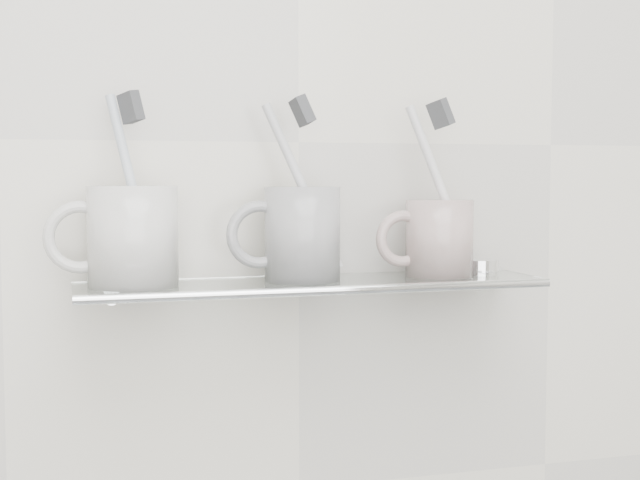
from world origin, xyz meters
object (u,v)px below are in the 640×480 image
object	(u,v)px
mug_center	(302,234)
mug_right	(439,238)
shelf_glass	(313,284)
mug_left	(133,236)

from	to	relation	value
mug_center	mug_right	distance (m)	0.16
mug_center	mug_right	size ratio (longest dim) A/B	1.18
shelf_glass	mug_right	size ratio (longest dim) A/B	5.86
shelf_glass	mug_center	distance (m)	0.06
mug_left	mug_right	size ratio (longest dim) A/B	1.20
mug_left	mug_center	xyz separation A→B (m)	(0.18, 0.00, -0.00)
shelf_glass	mug_right	xyz separation A→B (m)	(0.15, 0.00, 0.05)
shelf_glass	mug_center	size ratio (longest dim) A/B	4.98
shelf_glass	mug_left	bearing A→B (deg)	178.49
mug_left	mug_center	world-z (taller)	mug_left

